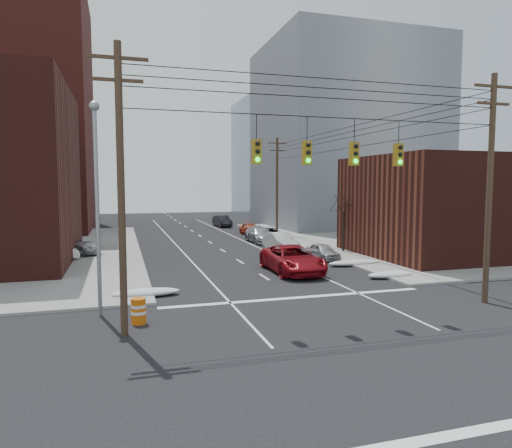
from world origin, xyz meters
TOP-DOWN VIEW (x-y plane):
  - ground at (0.00, 0.00)m, footprint 160.00×160.00m
  - sidewalk_ne at (27.00, 27.00)m, footprint 40.00×40.00m
  - building_brick_far at (-26.00, 74.00)m, footprint 22.00×18.00m
  - building_office at (22.00, 44.00)m, footprint 22.00×20.00m
  - building_glass at (24.00, 70.00)m, footprint 20.00×18.00m
  - building_storefront at (18.00, 16.00)m, footprint 16.00×12.00m
  - utility_pole_left at (-8.50, 3.00)m, footprint 2.20×0.28m
  - utility_pole_right at (8.50, 3.00)m, footprint 2.20×0.28m
  - utility_pole_far at (8.50, 34.00)m, footprint 2.20×0.28m
  - traffic_signals at (0.10, 2.97)m, footprint 17.00×0.42m
  - street_light at (-9.50, 6.00)m, footprint 0.44×0.44m
  - bare_tree at (9.59, 20.00)m, footprint 2.09×2.20m
  - snow_nw at (-7.40, 9.00)m, footprint 3.50×1.08m
  - snow_ne at (7.40, 9.50)m, footprint 3.00×1.08m
  - snow_east_far at (7.40, 14.00)m, footprint 4.00×1.08m
  - red_pickup at (2.22, 12.88)m, footprint 2.97×6.36m
  - parked_car_a at (6.40, 17.16)m, footprint 1.72×3.74m
  - parked_car_b at (4.80, 22.35)m, footprint 1.99×4.88m
  - parked_car_c at (6.02, 28.69)m, footprint 2.31×4.95m
  - parked_car_d at (4.80, 28.51)m, footprint 2.25×5.27m
  - parked_car_e at (5.71, 35.26)m, footprint 1.92×4.18m
  - parked_car_f at (4.80, 46.24)m, footprint 1.95×4.82m
  - lot_car_a at (-13.53, 21.47)m, footprint 4.06×2.03m
  - lot_car_b at (-12.58, 24.10)m, footprint 5.62×3.96m
  - lot_car_c at (-17.25, 25.21)m, footprint 5.04×2.96m
  - lot_car_d at (-16.06, 23.44)m, footprint 4.51×2.65m
  - construction_barrel at (-7.92, 4.32)m, footprint 0.77×0.77m

SIDE VIEW (x-z plane):
  - ground at x=0.00m, z-range 0.00..0.00m
  - sidewalk_ne at x=27.00m, z-range 0.00..0.15m
  - snow_nw at x=-7.40m, z-range 0.00..0.42m
  - snow_ne at x=7.40m, z-range 0.00..0.42m
  - snow_east_far at x=7.40m, z-range 0.00..0.42m
  - construction_barrel at x=-7.92m, z-range 0.02..1.09m
  - parked_car_a at x=6.40m, z-range 0.00..1.24m
  - parked_car_c at x=6.02m, z-range 0.00..1.37m
  - parked_car_e at x=5.71m, z-range 0.00..1.39m
  - parked_car_d at x=4.80m, z-range 0.00..1.51m
  - parked_car_f at x=4.80m, z-range 0.00..1.56m
  - parked_car_b at x=4.80m, z-range 0.00..1.58m
  - lot_car_a at x=-13.53m, z-range 0.15..1.43m
  - lot_car_c at x=-17.25m, z-range 0.15..1.52m
  - lot_car_b at x=-12.58m, z-range 0.15..1.57m
  - lot_car_d at x=-16.06m, z-range 0.15..1.59m
  - red_pickup at x=2.22m, z-range 0.00..1.76m
  - bare_tree at x=9.59m, z-range -0.15..4.79m
  - building_storefront at x=18.00m, z-range 0.00..8.00m
  - street_light at x=-9.50m, z-range 0.88..10.20m
  - utility_pole_left at x=-8.50m, z-range 0.28..11.28m
  - utility_pole_right at x=8.50m, z-range 0.28..11.28m
  - utility_pole_far at x=8.50m, z-range 0.28..11.28m
  - building_brick_far at x=-26.00m, z-range 0.00..12.00m
  - traffic_signals at x=0.10m, z-range 6.16..8.18m
  - building_glass at x=24.00m, z-range 0.00..22.00m
  - building_office at x=22.00m, z-range 0.00..25.00m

